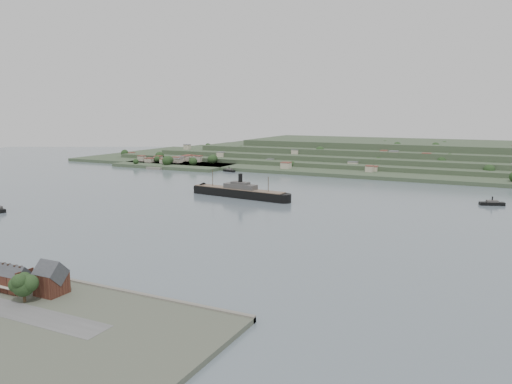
% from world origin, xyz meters
% --- Properties ---
extents(ground, '(1400.00, 1400.00, 0.00)m').
position_xyz_m(ground, '(0.00, 0.00, 0.00)').
color(ground, slate).
rests_on(ground, ground).
extents(gabled_building, '(10.40, 10.18, 14.09)m').
position_xyz_m(gabled_building, '(27.50, -164.00, 8.19)').
color(gabled_building, '#401E17').
rests_on(gabled_building, ground).
extents(far_peninsula, '(760.00, 309.00, 30.00)m').
position_xyz_m(far_peninsula, '(27.91, 393.10, 11.88)').
color(far_peninsula, '#31442D').
rests_on(far_peninsula, ground).
extents(steamship, '(101.90, 23.89, 24.48)m').
position_xyz_m(steamship, '(-18.00, 74.03, 4.52)').
color(steamship, black).
rests_on(steamship, ground).
extents(ferry_west, '(17.89, 9.92, 6.47)m').
position_xyz_m(ferry_west, '(-109.31, 224.61, 1.56)').
color(ferry_west, black).
rests_on(ferry_west, ground).
extents(ferry_east, '(19.37, 10.89, 7.01)m').
position_xyz_m(ferry_east, '(180.38, 129.08, 1.69)').
color(ferry_east, black).
rests_on(ferry_east, ground).
extents(fig_tree, '(10.57, 9.15, 11.80)m').
position_xyz_m(fig_tree, '(25.07, -174.89, 9.20)').
color(fig_tree, '#42301E').
rests_on(fig_tree, ground).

